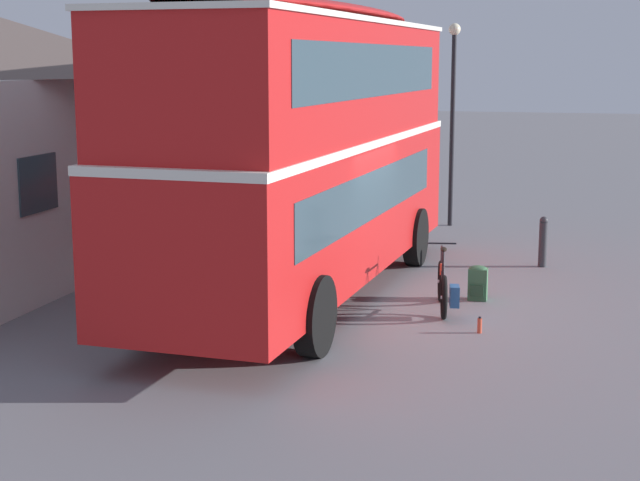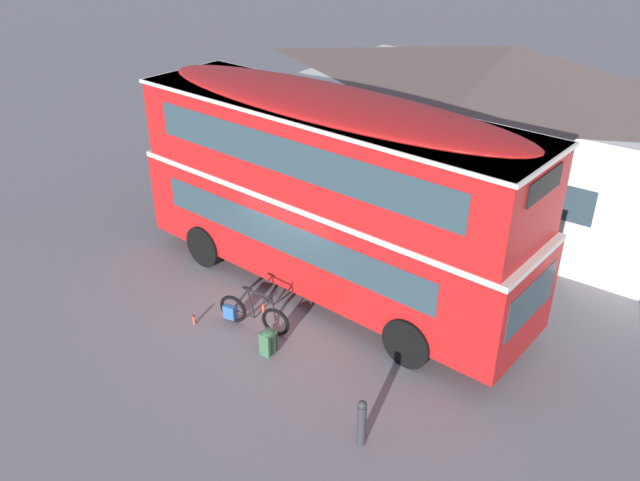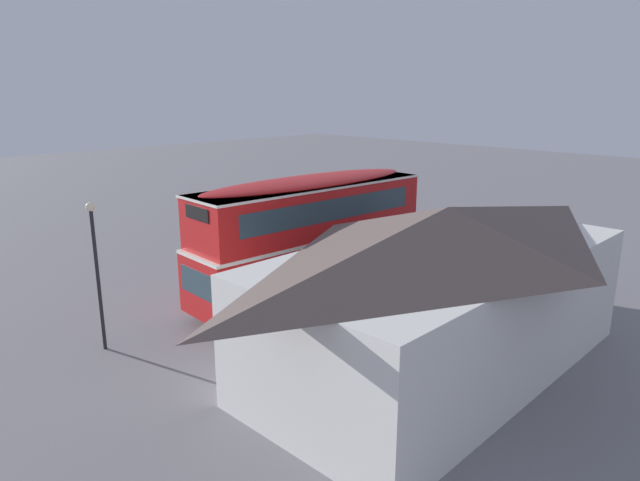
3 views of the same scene
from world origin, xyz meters
The scene contains 7 objects.
ground_plane centered at (0.00, 0.00, 0.00)m, with size 120.00×120.00×0.00m, color slate.
double_decker_bus centered at (0.27, 0.88, 2.64)m, with size 10.06×2.96×4.79m.
touring_bicycle centered at (-0.06, -1.48, 0.37)m, with size 1.76×0.68×1.04m.
backpack_on_ground centered at (0.83, -1.91, 0.30)m, with size 0.33×0.31×0.57m.
water_bottle_red_squeeze centered at (-1.16, -2.17, 0.11)m, with size 0.07×0.07×0.24m.
pub_building centered at (1.49, 7.65, 2.45)m, with size 12.36×6.28×4.81m.
kerb_bollard centered at (3.79, -2.80, 0.50)m, with size 0.16×0.16×0.97m.
Camera 2 is at (8.33, -9.83, 8.65)m, focal length 36.56 mm.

